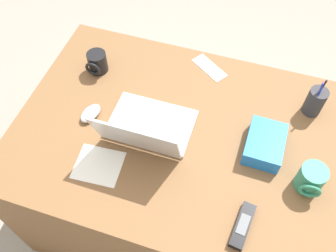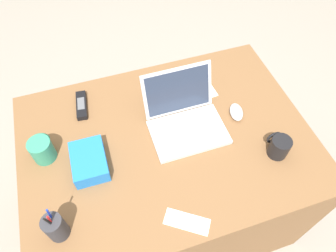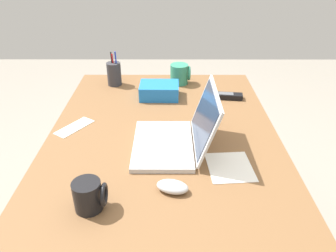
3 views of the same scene
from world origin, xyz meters
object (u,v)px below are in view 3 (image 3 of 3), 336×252
cordless_phone (226,96)px  snack_bag (159,91)px  computer_mouse (172,187)px  pen_holder (114,74)px  coffee_mug_tall (180,74)px  laptop (177,136)px  coffee_mug_white (89,196)px

cordless_phone → snack_bag: snack_bag is taller
computer_mouse → pen_holder: (-0.81, -0.29, 0.04)m
coffee_mug_tall → cordless_phone: (0.18, 0.21, -0.04)m
laptop → coffee_mug_white: laptop is taller
laptop → pen_holder: laptop is taller
coffee_mug_white → coffee_mug_tall: coffee_mug_tall is taller
coffee_mug_white → pen_holder: size_ratio=0.52×
snack_bag → laptop: bearing=10.1°
laptop → cordless_phone: size_ratio=1.97×
computer_mouse → coffee_mug_tall: 0.83m
computer_mouse → pen_holder: bearing=-145.0°
laptop → coffee_mug_white: size_ratio=3.42×
computer_mouse → cordless_phone: size_ratio=0.61×
laptop → snack_bag: 0.43m
pen_holder → snack_bag: (0.15, 0.23, -0.03)m
laptop → coffee_mug_tall: 0.59m
coffee_mug_tall → pen_holder: size_ratio=0.58×
cordless_phone → snack_bag: size_ratio=0.88×
coffee_mug_white → snack_bag: coffee_mug_white is taller
laptop → cordless_phone: bearing=149.9°
coffee_mug_white → cordless_phone: (-0.72, 0.49, -0.03)m
coffee_mug_white → cordless_phone: 0.87m
laptop → computer_mouse: laptop is taller
coffee_mug_tall → cordless_phone: coffee_mug_tall is taller
cordless_phone → snack_bag: bearing=-92.7°
laptop → computer_mouse: size_ratio=3.22×
coffee_mug_white → cordless_phone: size_ratio=0.58×
cordless_phone → coffee_mug_white: bearing=-34.2°
computer_mouse → snack_bag: size_ratio=0.54×
computer_mouse → pen_holder: size_ratio=0.55×
coffee_mug_tall → snack_bag: size_ratio=0.56×
coffee_mug_white → pen_holder: bearing=-176.4°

